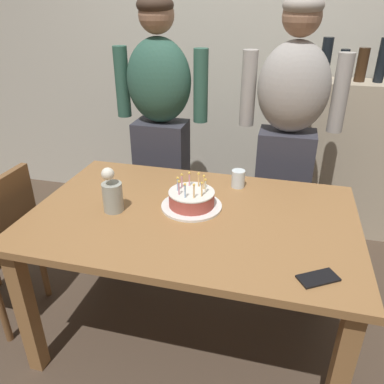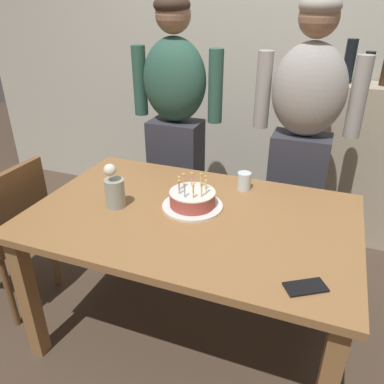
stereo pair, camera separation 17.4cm
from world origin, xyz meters
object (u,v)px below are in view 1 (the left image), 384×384
Objects in this scene: cell_phone at (318,278)px; flower_vase at (112,193)px; water_glass_near at (238,179)px; person_man_bearded at (161,129)px; birthday_cake at (192,200)px; person_woman_cardigan at (287,139)px.

cell_phone is 0.64× the size of flower_vase.
water_glass_near is 0.75m from person_man_bearded.
person_man_bearded is (-0.05, 0.86, 0.04)m from flower_vase.
birthday_cake is at bearing 118.44° from person_man_bearded.
birthday_cake is 0.33m from water_glass_near.
water_glass_near is at bearing 37.15° from flower_vase.
water_glass_near is at bearing 63.30° from person_woman_cardigan.
water_glass_near is 0.64× the size of cell_phone.
birthday_cake reaches higher than water_glass_near.
person_woman_cardigan is (-0.16, 1.13, 0.13)m from cell_phone.
water_glass_near is 0.06× the size of person_man_bearded.
person_woman_cardigan is at bearing 63.30° from water_glass_near.
birthday_cake is 0.18× the size of person_woman_cardigan.
person_man_bearded reaches higher than cell_phone.
water_glass_near is at bearing 141.76° from person_man_bearded.
person_man_bearded reaches higher than water_glass_near.
cell_phone is at bearing -60.25° from water_glass_near.
birthday_cake is at bearing 60.75° from person_woman_cardigan.
person_woman_cardigan is (0.81, 0.00, 0.00)m from person_man_bearded.
flower_vase is at bearing 93.43° from person_man_bearded.
flower_vase is at bearing -142.85° from water_glass_near.
flower_vase is at bearing -160.53° from birthday_cake.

